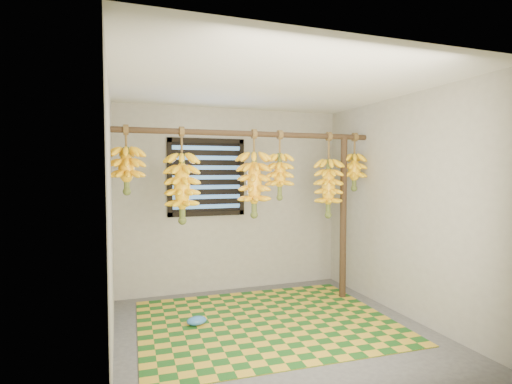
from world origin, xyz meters
name	(u,v)px	position (x,y,z in m)	size (l,w,h in m)	color
floor	(274,331)	(0.00, 0.00, -0.01)	(3.00, 3.00, 0.01)	#464646
ceiling	(275,85)	(0.00, 0.00, 2.40)	(3.00, 3.00, 0.01)	silver
wall_back	(232,200)	(0.00, 1.50, 1.20)	(3.00, 0.01, 2.40)	gray
wall_left	(110,216)	(-1.50, 0.00, 1.20)	(0.01, 3.00, 2.40)	gray
wall_right	(402,206)	(1.50, 0.00, 1.20)	(0.01, 3.00, 2.40)	gray
window	(207,177)	(-0.35, 1.48, 1.50)	(1.00, 0.04, 1.00)	black
hanging_pole	(252,134)	(0.00, 0.70, 2.00)	(0.06, 0.06, 3.00)	#3D2D1A
support_post	(343,218)	(1.20, 0.70, 1.00)	(0.08, 0.08, 2.00)	#3D2D1A
woven_mat	(266,321)	(0.01, 0.25, 0.01)	(2.58, 2.07, 0.01)	#194E16
plastic_bag	(197,321)	(-0.70, 0.39, 0.05)	(0.21, 0.15, 0.09)	#316EB7
banana_bunch_a	(127,170)	(-1.35, 0.70, 1.59)	(0.35, 0.35, 0.70)	brown
banana_bunch_b	(182,188)	(-0.79, 0.70, 1.40)	(0.35, 0.35, 1.02)	brown
banana_bunch_c	(254,184)	(0.03, 0.70, 1.43)	(0.35, 0.35, 0.99)	brown
banana_bunch_d	(280,176)	(0.34, 0.70, 1.52)	(0.32, 0.32, 0.80)	brown
banana_bunch_e	(328,188)	(0.99, 0.70, 1.37)	(0.33, 0.33, 1.03)	brown
banana_bunch_f	(354,172)	(1.35, 0.70, 1.57)	(0.28, 0.28, 0.71)	brown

